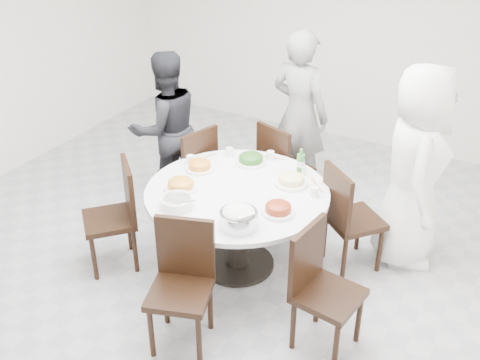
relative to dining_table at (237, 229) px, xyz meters
The scene contains 22 objects.
floor 0.39m from the dining_table, behind, with size 6.00×6.00×0.01m, color #A8A8AD.
wall_back 3.18m from the dining_table, 92.27° to the left, with size 6.00×0.01×2.80m, color white.
dining_table is the anchor object (origin of this frame).
chair_ne 0.99m from the dining_table, 29.25° to the left, with size 0.42×0.42×0.95m, color black.
chair_n 1.04m from the dining_table, 91.07° to the left, with size 0.42×0.42×0.95m, color black.
chair_nw 0.99m from the dining_table, 147.78° to the left, with size 0.42×0.42×0.95m, color black.
chair_sw 1.08m from the dining_table, 152.51° to the right, with size 0.42×0.42×0.95m, color black.
chair_s 1.00m from the dining_table, 85.00° to the right, with size 0.42×0.42×0.95m, color black.
chair_se 1.14m from the dining_table, 27.39° to the right, with size 0.42×0.42×0.95m, color black.
diner_right 1.55m from the dining_table, 33.98° to the left, with size 0.86×0.56×1.76m, color white.
diner_middle 1.53m from the dining_table, 93.05° to the left, with size 0.63×0.41×1.73m, color black.
diner_left 1.42m from the dining_table, 149.74° to the left, with size 0.76×0.59×1.56m, color black.
dish_greens 0.64m from the dining_table, 104.21° to the left, with size 0.27×0.27×0.07m, color white.
dish_pale 0.61m from the dining_table, 40.54° to the left, with size 0.28×0.28×0.07m, color white.
dish_orange 0.63m from the dining_table, 161.17° to the left, with size 0.25×0.25×0.07m, color white.
dish_redbrown 0.62m from the dining_table, 19.80° to the right, with size 0.25×0.25×0.06m, color white.
dish_tofu 0.61m from the dining_table, 153.74° to the right, with size 0.27×0.27×0.07m, color white.
rice_bowl 0.68m from the dining_table, 60.18° to the right, with size 0.28×0.28×0.12m, color silver.
soup_bowl 0.67m from the dining_table, 122.86° to the right, with size 0.25×0.25×0.08m, color white.
beverage_bottle 0.78m from the dining_table, 55.86° to the left, with size 0.07×0.07×0.23m, color #32702D.
tea_cups 0.77m from the dining_table, 88.63° to the left, with size 0.07×0.07×0.08m, color white.
chopsticks 0.79m from the dining_table, 89.27° to the left, with size 0.24×0.04×0.01m, color tan, non-canonical shape.
Camera 1 is at (2.01, -3.46, 3.03)m, focal length 42.00 mm.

